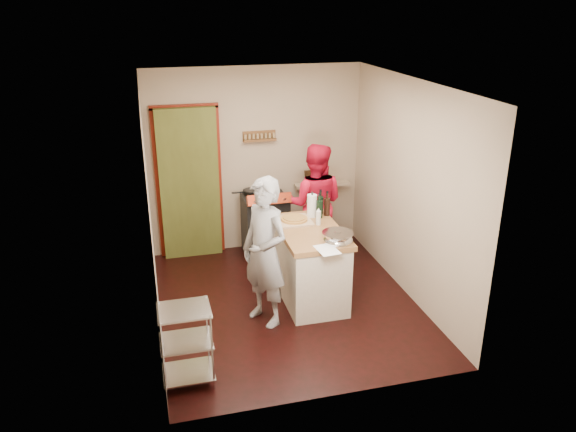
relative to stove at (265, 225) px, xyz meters
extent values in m
plane|color=black|center=(-0.05, -1.42, -0.45)|extent=(3.50, 3.50, 0.00)
cube|color=tan|center=(-0.05, 0.33, 0.85)|extent=(3.00, 0.04, 2.60)
cube|color=#565B23|center=(-1.00, 0.38, 0.60)|extent=(0.80, 0.40, 2.10)
cube|color=maroon|center=(-1.42, 0.31, 0.60)|extent=(0.06, 0.06, 2.10)
cube|color=maroon|center=(-0.58, 0.31, 0.60)|extent=(0.06, 0.06, 2.10)
cube|color=maroon|center=(-1.00, 0.31, 1.65)|extent=(0.90, 0.06, 0.06)
cube|color=brown|center=(0.00, 0.28, 1.15)|extent=(0.46, 0.09, 0.03)
cube|color=brown|center=(0.00, 0.32, 1.21)|extent=(0.46, 0.02, 0.12)
cube|color=olive|center=(0.00, 0.28, 1.21)|extent=(0.42, 0.04, 0.07)
cube|color=tan|center=(0.90, 0.23, 0.45)|extent=(0.80, 0.18, 0.04)
cube|color=black|center=(0.70, 0.23, 0.57)|extent=(0.10, 0.14, 0.22)
cube|color=tan|center=(-1.55, -1.42, 0.85)|extent=(0.04, 3.50, 2.60)
cube|color=tan|center=(1.45, -1.42, 0.85)|extent=(0.04, 3.50, 2.60)
cube|color=white|center=(-0.05, -1.42, 2.16)|extent=(3.00, 3.50, 0.02)
cube|color=black|center=(0.00, 0.01, -0.05)|extent=(0.60, 0.55, 0.80)
cube|color=black|center=(0.00, 0.01, 0.38)|extent=(0.60, 0.55, 0.06)
cube|color=#9B3016|center=(0.00, -0.27, 0.47)|extent=(0.60, 0.15, 0.17)
cylinder|color=black|center=(-0.15, 0.14, 0.46)|extent=(0.26, 0.26, 0.05)
cylinder|color=silver|center=(-1.55, -2.80, -0.05)|extent=(0.02, 0.02, 0.80)
cylinder|color=silver|center=(-1.11, -2.80, -0.05)|extent=(0.02, 0.02, 0.80)
cylinder|color=silver|center=(-1.55, -2.44, -0.05)|extent=(0.02, 0.02, 0.80)
cylinder|color=silver|center=(-1.11, -2.44, -0.05)|extent=(0.02, 0.02, 0.80)
cube|color=silver|center=(-1.33, -2.62, -0.35)|extent=(0.48, 0.40, 0.02)
cube|color=silver|center=(-1.33, -2.62, 0.00)|extent=(0.48, 0.40, 0.02)
cube|color=silver|center=(-1.33, -2.62, 0.33)|extent=(0.48, 0.40, 0.02)
cube|color=beige|center=(0.24, -1.38, -0.02)|extent=(0.65, 1.15, 0.85)
cube|color=#966039|center=(0.24, -1.38, 0.43)|extent=(0.71, 1.21, 0.06)
cube|color=tan|center=(0.12, -1.11, 0.47)|extent=(0.40, 0.40, 0.02)
cylinder|color=#BB7D3A|center=(0.12, -1.11, 0.50)|extent=(0.32, 0.32, 0.02)
ellipsoid|color=silver|center=(0.43, -1.80, 0.52)|extent=(0.35, 0.35, 0.11)
cylinder|color=white|center=(0.38, -0.99, 0.60)|extent=(0.12, 0.12, 0.28)
cylinder|color=silver|center=(0.38, -1.26, 0.55)|extent=(0.06, 0.06, 0.17)
cube|color=white|center=(0.25, -1.98, 0.46)|extent=(0.24, 0.32, 0.00)
cylinder|color=black|center=(0.51, -0.92, 0.62)|extent=(0.08, 0.08, 0.31)
cylinder|color=black|center=(0.57, -1.00, 0.62)|extent=(0.08, 0.08, 0.31)
cylinder|color=black|center=(0.46, -1.05, 0.62)|extent=(0.08, 0.08, 0.31)
imported|color=silver|center=(-0.38, -1.74, 0.40)|extent=(0.67, 0.74, 1.69)
imported|color=red|center=(0.61, -0.36, 0.38)|extent=(0.98, 0.88, 1.66)
camera|label=1|loc=(-1.52, -7.16, 2.98)|focal=35.00mm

